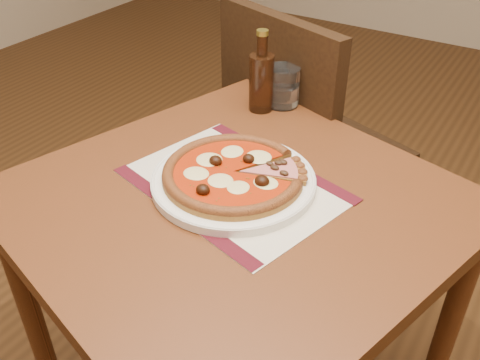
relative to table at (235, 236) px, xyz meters
The scene contains 8 objects.
table is the anchor object (origin of this frame).
chair_far 0.62m from the table, 103.10° to the left, with size 0.57×0.57×0.95m.
placemat 0.11m from the table, 126.23° to the left, with size 0.42×0.30×0.00m, color beige.
plate 0.12m from the table, 126.23° to the left, with size 0.33×0.33×0.02m, color white.
pizza 0.14m from the table, 126.51° to the left, with size 0.29×0.29×0.04m.
ham_slice 0.17m from the table, 63.72° to the left, with size 0.13×0.12×0.02m.
water_glass 0.45m from the table, 105.76° to the left, with size 0.08×0.08×0.10m, color white.
bottle 0.43m from the table, 112.78° to the left, with size 0.06×0.06×0.21m.
Camera 1 is at (0.83, -0.92, 1.38)m, focal length 40.00 mm.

